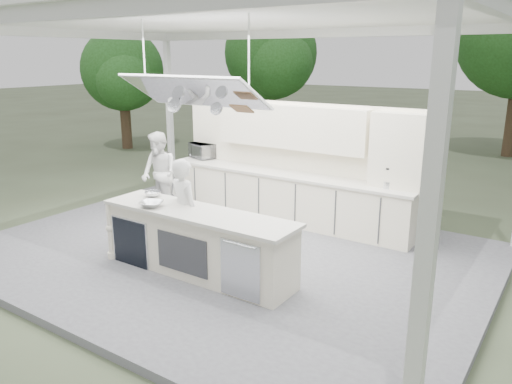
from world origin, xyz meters
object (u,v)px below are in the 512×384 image
Objects in this scene: back_counter at (285,196)px; sous_chef at (159,174)px; demo_island at (197,242)px; head_chef at (185,212)px.

sous_chef is at bearing -154.77° from back_counter.
demo_island is at bearing -86.37° from back_counter.
demo_island is at bearing -22.17° from sous_chef.
demo_island is 1.90× the size of head_chef.
back_counter is 2.63m from head_chef.
head_chef is at bearing 152.83° from demo_island.
back_counter is at bearing 38.50° from sous_chef.
sous_chef is at bearing -21.41° from head_chef.
back_counter is (-0.18, 2.81, 0.00)m from demo_island.
sous_chef reaches higher than demo_island.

